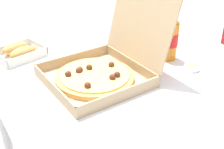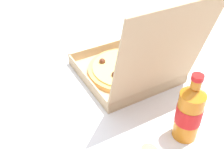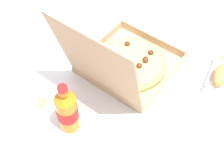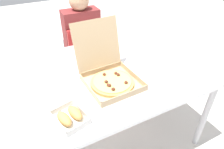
# 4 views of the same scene
# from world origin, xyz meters

# --- Properties ---
(ground_plane) EXTENTS (10.00, 10.00, 0.00)m
(ground_plane) POSITION_xyz_m (0.00, 0.00, 0.00)
(ground_plane) COLOR beige
(dining_table) EXTENTS (1.39, 1.02, 0.74)m
(dining_table) POSITION_xyz_m (0.00, 0.00, 0.67)
(dining_table) COLOR white
(dining_table) RESTS_ON ground_plane
(chair) EXTENTS (0.41, 0.41, 0.83)m
(chair) POSITION_xyz_m (0.04, 0.75, 0.48)
(chair) COLOR red
(chair) RESTS_ON ground_plane
(diner_person) EXTENTS (0.37, 0.41, 1.15)m
(diner_person) POSITION_xyz_m (0.04, 0.81, 0.69)
(diner_person) COLOR #333847
(diner_person) RESTS_ON ground_plane
(pizza_box_open) EXTENTS (0.35, 0.43, 0.37)m
(pizza_box_open) POSITION_xyz_m (-0.09, -0.13, 0.79)
(pizza_box_open) COLOR tan
(pizza_box_open) RESTS_ON dining_table
(bread_side_box) EXTENTS (0.19, 0.22, 0.06)m
(bread_side_box) POSITION_xyz_m (-0.43, -0.34, 0.76)
(bread_side_box) COLOR white
(bread_side_box) RESTS_ON dining_table
(cola_bottle) EXTENTS (0.07, 0.07, 0.22)m
(cola_bottle) POSITION_xyz_m (-0.09, 0.19, 0.83)
(cola_bottle) COLOR orange
(cola_bottle) RESTS_ON dining_table
(paper_menu) EXTENTS (0.25, 0.22, 0.00)m
(paper_menu) POSITION_xyz_m (-0.30, 0.23, 0.74)
(paper_menu) COLOR white
(paper_menu) RESTS_ON dining_table
(dipping_sauce_cup) EXTENTS (0.06, 0.06, 0.02)m
(dipping_sauce_cup) POSITION_xyz_m (0.05, 0.20, 0.75)
(dipping_sauce_cup) COLOR white
(dipping_sauce_cup) RESTS_ON dining_table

